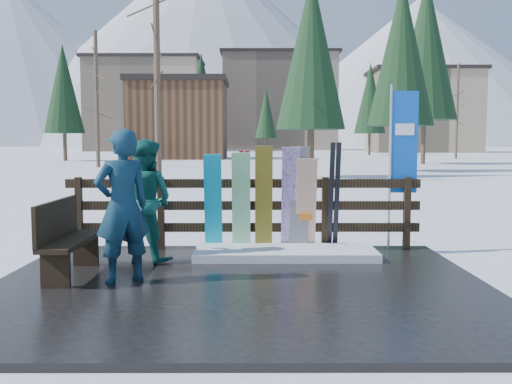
{
  "coord_description": "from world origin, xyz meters",
  "views": [
    {
      "loc": [
        0.18,
        -6.76,
        1.78
      ],
      "look_at": [
        0.2,
        1.0,
        1.1
      ],
      "focal_mm": 40.0,
      "sensor_mm": 36.0,
      "label": 1
    }
  ],
  "objects_px": {
    "snowboard_3": "(290,200)",
    "snowboard_4": "(299,200)",
    "rental_flag": "(401,148)",
    "snowboard_2": "(264,199)",
    "person_front": "(122,206)",
    "person_back": "(145,201)",
    "snowboard_1": "(241,202)",
    "snowboard_0": "(213,203)",
    "bench": "(65,236)",
    "snowboard_5": "(306,205)"
  },
  "relations": [
    {
      "from": "snowboard_3",
      "to": "snowboard_5",
      "type": "relative_size",
      "value": 1.11
    },
    {
      "from": "snowboard_0",
      "to": "rental_flag",
      "type": "bearing_deg",
      "value": 5.22
    },
    {
      "from": "snowboard_2",
      "to": "snowboard_5",
      "type": "xyz_separation_m",
      "value": [
        0.65,
        0.0,
        -0.09
      ]
    },
    {
      "from": "snowboard_0",
      "to": "snowboard_3",
      "type": "xyz_separation_m",
      "value": [
        1.19,
        0.0,
        0.05
      ]
    },
    {
      "from": "snowboard_1",
      "to": "snowboard_2",
      "type": "bearing_deg",
      "value": 0.0
    },
    {
      "from": "snowboard_0",
      "to": "snowboard_1",
      "type": "xyz_separation_m",
      "value": [
        0.43,
        0.0,
        0.01
      ]
    },
    {
      "from": "snowboard_2",
      "to": "rental_flag",
      "type": "distance_m",
      "value": 2.32
    },
    {
      "from": "person_back",
      "to": "snowboard_2",
      "type": "bearing_deg",
      "value": -133.37
    },
    {
      "from": "snowboard_3",
      "to": "snowboard_4",
      "type": "xyz_separation_m",
      "value": [
        0.14,
        0.0,
        0.01
      ]
    },
    {
      "from": "bench",
      "to": "snowboard_3",
      "type": "distance_m",
      "value": 3.37
    },
    {
      "from": "person_front",
      "to": "person_back",
      "type": "bearing_deg",
      "value": -124.73
    },
    {
      "from": "snowboard_2",
      "to": "person_front",
      "type": "distance_m",
      "value": 2.59
    },
    {
      "from": "snowboard_2",
      "to": "person_back",
      "type": "relative_size",
      "value": 0.96
    },
    {
      "from": "rental_flag",
      "to": "person_front",
      "type": "height_order",
      "value": "rental_flag"
    },
    {
      "from": "snowboard_1",
      "to": "person_front",
      "type": "relative_size",
      "value": 0.84
    },
    {
      "from": "rental_flag",
      "to": "snowboard_5",
      "type": "bearing_deg",
      "value": -169.91
    },
    {
      "from": "snowboard_3",
      "to": "snowboard_5",
      "type": "height_order",
      "value": "snowboard_3"
    },
    {
      "from": "snowboard_4",
      "to": "bench",
      "type": "bearing_deg",
      "value": -152.59
    },
    {
      "from": "snowboard_5",
      "to": "person_back",
      "type": "distance_m",
      "value": 2.45
    },
    {
      "from": "snowboard_4",
      "to": "person_back",
      "type": "height_order",
      "value": "person_back"
    },
    {
      "from": "snowboard_4",
      "to": "snowboard_5",
      "type": "bearing_deg",
      "value": 0.0
    },
    {
      "from": "rental_flag",
      "to": "person_front",
      "type": "xyz_separation_m",
      "value": [
        -3.91,
        -2.18,
        -0.68
      ]
    },
    {
      "from": "snowboard_1",
      "to": "rental_flag",
      "type": "distance_m",
      "value": 2.67
    },
    {
      "from": "bench",
      "to": "snowboard_1",
      "type": "distance_m",
      "value": 2.72
    },
    {
      "from": "snowboard_1",
      "to": "snowboard_3",
      "type": "bearing_deg",
      "value": 0.0
    },
    {
      "from": "snowboard_3",
      "to": "rental_flag",
      "type": "height_order",
      "value": "rental_flag"
    },
    {
      "from": "bench",
      "to": "snowboard_5",
      "type": "distance_m",
      "value": 3.58
    },
    {
      "from": "snowboard_5",
      "to": "snowboard_2",
      "type": "bearing_deg",
      "value": 180.0
    },
    {
      "from": "snowboard_2",
      "to": "snowboard_1",
      "type": "bearing_deg",
      "value": 180.0
    },
    {
      "from": "snowboard_0",
      "to": "snowboard_4",
      "type": "distance_m",
      "value": 1.33
    },
    {
      "from": "rental_flag",
      "to": "bench",
      "type": "bearing_deg",
      "value": -158.33
    },
    {
      "from": "snowboard_0",
      "to": "bench",
      "type": "bearing_deg",
      "value": -137.63
    },
    {
      "from": "snowboard_2",
      "to": "snowboard_3",
      "type": "xyz_separation_m",
      "value": [
        0.41,
        0.0,
        -0.01
      ]
    },
    {
      "from": "snowboard_0",
      "to": "person_front",
      "type": "bearing_deg",
      "value": -116.54
    },
    {
      "from": "bench",
      "to": "snowboard_0",
      "type": "xyz_separation_m",
      "value": [
        1.76,
        1.6,
        0.25
      ]
    },
    {
      "from": "snowboard_0",
      "to": "rental_flag",
      "type": "xyz_separation_m",
      "value": [
        2.95,
        0.27,
        0.85
      ]
    },
    {
      "from": "snowboard_5",
      "to": "snowboard_4",
      "type": "bearing_deg",
      "value": 180.0
    },
    {
      "from": "bench",
      "to": "snowboard_4",
      "type": "bearing_deg",
      "value": 27.41
    },
    {
      "from": "snowboard_2",
      "to": "snowboard_4",
      "type": "distance_m",
      "value": 0.55
    },
    {
      "from": "snowboard_3",
      "to": "bench",
      "type": "bearing_deg",
      "value": -151.49
    },
    {
      "from": "snowboard_4",
      "to": "person_front",
      "type": "bearing_deg",
      "value": -140.09
    },
    {
      "from": "bench",
      "to": "snowboard_1",
      "type": "relative_size",
      "value": 0.96
    },
    {
      "from": "person_back",
      "to": "snowboard_1",
      "type": "bearing_deg",
      "value": -128.48
    },
    {
      "from": "person_back",
      "to": "snowboard_0",
      "type": "bearing_deg",
      "value": -118.67
    },
    {
      "from": "snowboard_2",
      "to": "person_front",
      "type": "bearing_deg",
      "value": -132.25
    },
    {
      "from": "bench",
      "to": "rental_flag",
      "type": "bearing_deg",
      "value": 21.67
    },
    {
      "from": "bench",
      "to": "person_front",
      "type": "xyz_separation_m",
      "value": [
        0.8,
        -0.31,
        0.41
      ]
    },
    {
      "from": "snowboard_3",
      "to": "snowboard_2",
      "type": "bearing_deg",
      "value": 180.0
    },
    {
      "from": "snowboard_0",
      "to": "snowboard_2",
      "type": "bearing_deg",
      "value": 0.0
    },
    {
      "from": "snowboard_5",
      "to": "person_back",
      "type": "xyz_separation_m",
      "value": [
        -2.35,
        -0.67,
        0.14
      ]
    }
  ]
}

